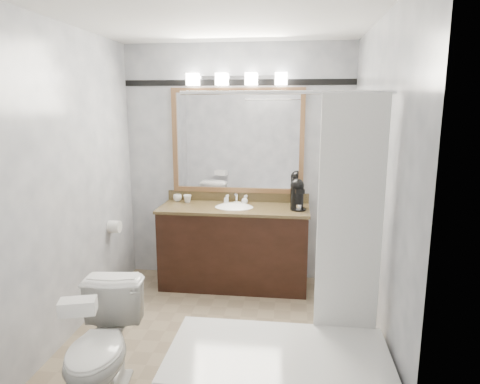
{
  "coord_description": "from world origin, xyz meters",
  "views": [
    {
      "loc": [
        0.59,
        -3.2,
        1.88
      ],
      "look_at": [
        0.14,
        0.35,
        1.15
      ],
      "focal_mm": 32.0,
      "sensor_mm": 36.0,
      "label": 1
    }
  ],
  "objects": [
    {
      "name": "accent_stripe",
      "position": [
        0.0,
        1.29,
        2.1
      ],
      "size": [
        2.4,
        0.01,
        0.06
      ],
      "primitive_type": "cube",
      "color": "black",
      "rests_on": "room"
    },
    {
      "name": "cup_left",
      "position": [
        -0.65,
        1.21,
        0.89
      ],
      "size": [
        0.1,
        0.1,
        0.07
      ],
      "primitive_type": "imported",
      "rotation": [
        0.0,
        0.0,
        0.17
      ],
      "color": "white",
      "rests_on": "vanity"
    },
    {
      "name": "mirror",
      "position": [
        0.0,
        1.28,
        1.5
      ],
      "size": [
        1.4,
        0.04,
        1.1
      ],
      "color": "#956943",
      "rests_on": "room"
    },
    {
      "name": "soap_bar",
      "position": [
        0.01,
        1.13,
        0.86
      ],
      "size": [
        0.09,
        0.07,
        0.02
      ],
      "primitive_type": "cube",
      "rotation": [
        0.0,
        0.0,
        -0.31
      ],
      "color": "beige",
      "rests_on": "vanity"
    },
    {
      "name": "soap_bottle_b",
      "position": [
        0.09,
        1.17,
        0.89
      ],
      "size": [
        0.08,
        0.08,
        0.09
      ],
      "primitive_type": "imported",
      "rotation": [
        0.0,
        0.0,
        -0.18
      ],
      "color": "white",
      "rests_on": "vanity"
    },
    {
      "name": "soap_bottle_a",
      "position": [
        -0.1,
        1.15,
        0.9
      ],
      "size": [
        0.04,
        0.04,
        0.09
      ],
      "primitive_type": "imported",
      "rotation": [
        0.0,
        0.0,
        -0.06
      ],
      "color": "white",
      "rests_on": "vanity"
    },
    {
      "name": "vanity",
      "position": [
        0.0,
        1.02,
        0.44
      ],
      "size": [
        1.53,
        0.58,
        0.97
      ],
      "color": "black",
      "rests_on": "ground"
    },
    {
      "name": "vanity_light_bar",
      "position": [
        0.0,
        1.23,
        2.13
      ],
      "size": [
        1.02,
        0.14,
        0.12
      ],
      "color": "silver",
      "rests_on": "room"
    },
    {
      "name": "tissue_box",
      "position": [
        -0.59,
        -1.12,
        0.77
      ],
      "size": [
        0.22,
        0.16,
        0.08
      ],
      "primitive_type": "cube",
      "rotation": [
        0.0,
        0.0,
        0.29
      ],
      "color": "white",
      "rests_on": "toilet"
    },
    {
      "name": "bathtub",
      "position": [
        0.55,
        -0.9,
        0.28
      ],
      "size": [
        1.3,
        0.75,
        1.96
      ],
      "color": "white",
      "rests_on": "ground"
    },
    {
      "name": "coffee_maker",
      "position": [
        0.64,
        1.01,
        1.01
      ],
      "size": [
        0.16,
        0.2,
        0.31
      ],
      "rotation": [
        0.0,
        0.0,
        0.28
      ],
      "color": "black",
      "rests_on": "vanity"
    },
    {
      "name": "cup_right",
      "position": [
        -0.53,
        1.17,
        0.89
      ],
      "size": [
        0.1,
        0.1,
        0.08
      ],
      "primitive_type": "imported",
      "rotation": [
        0.0,
        0.0,
        0.16
      ],
      "color": "white",
      "rests_on": "vanity"
    },
    {
      "name": "toilet",
      "position": [
        -0.59,
        -0.87,
        0.37
      ],
      "size": [
        0.49,
        0.76,
        0.73
      ],
      "primitive_type": "imported",
      "rotation": [
        0.0,
        0.0,
        0.11
      ],
      "color": "white",
      "rests_on": "ground"
    },
    {
      "name": "tp_roll",
      "position": [
        -1.14,
        0.66,
        0.7
      ],
      "size": [
        0.11,
        0.12,
        0.12
      ],
      "primitive_type": "cylinder",
      "rotation": [
        0.0,
        1.57,
        0.0
      ],
      "color": "white",
      "rests_on": "room"
    },
    {
      "name": "room",
      "position": [
        0.0,
        0.0,
        1.25
      ],
      "size": [
        2.42,
        2.62,
        2.52
      ],
      "color": "gray",
      "rests_on": "ground"
    }
  ]
}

